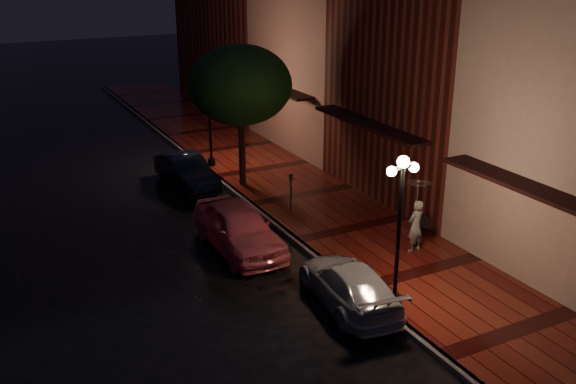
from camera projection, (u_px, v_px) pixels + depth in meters
ground at (297, 244)px, 21.78m from camera, size 120.00×120.00×0.00m
sidewalk at (353, 229)px, 22.72m from camera, size 4.50×60.00×0.15m
curb at (297, 242)px, 21.75m from camera, size 0.25×60.00×0.15m
storefront_mid at (435, 58)px, 24.53m from camera, size 5.00×8.00×11.00m
storefront_far at (327, 56)px, 31.53m from camera, size 5.00×8.00×9.00m
storefront_extra at (245, 26)px, 39.67m from camera, size 5.00×12.00×10.00m
streetlamp_near at (399, 223)px, 16.86m from camera, size 0.96×0.36×4.31m
streetlamp_far at (209, 113)px, 28.50m from camera, size 0.96×0.36×4.31m
street_tree at (241, 87)px, 25.53m from camera, size 4.16×4.16×5.80m
pink_car at (239, 228)px, 21.11m from camera, size 1.88×4.60×1.56m
navy_car at (187, 171)px, 26.89m from camera, size 1.70×4.17×1.35m
silver_car at (349, 285)px, 17.83m from camera, size 2.20×4.38×1.22m
woman_with_umbrella at (417, 204)px, 20.36m from camera, size 1.02×1.04×2.46m
parking_meter at (291, 188)px, 23.84m from camera, size 0.16×0.14×1.49m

